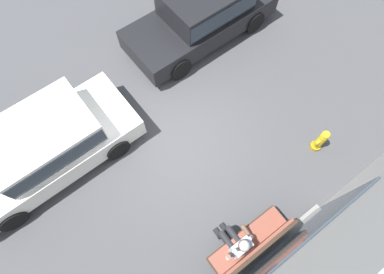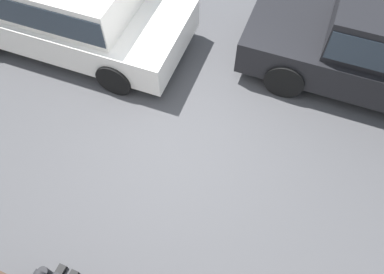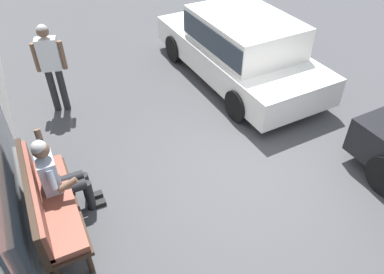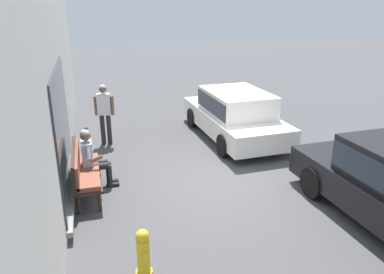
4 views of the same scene
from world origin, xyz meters
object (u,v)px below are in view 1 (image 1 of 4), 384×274
object	(u,v)px
parked_car_near	(203,12)
bench	(253,245)
fire_hydrant	(321,140)
person_on_phone	(237,243)
parked_car_mid	(44,145)

from	to	relation	value
parked_car_near	bench	bearing A→B (deg)	62.50
fire_hydrant	person_on_phone	bearing A→B (deg)	10.85
person_on_phone	fire_hydrant	bearing A→B (deg)	-169.15
person_on_phone	parked_car_near	world-z (taller)	parked_car_near
bench	person_on_phone	distance (m)	0.37
parked_car_mid	bench	bearing A→B (deg)	118.98
fire_hydrant	parked_car_near	bearing A→B (deg)	-89.25
bench	fire_hydrant	world-z (taller)	bench
person_on_phone	parked_car_near	distance (m)	6.10
bench	parked_car_mid	xyz separation A→B (m)	(2.42, -4.37, 0.20)
bench	parked_car_mid	bearing A→B (deg)	-61.02
parked_car_near	person_on_phone	bearing A→B (deg)	59.32
person_on_phone	parked_car_near	bearing A→B (deg)	-120.68
bench	fire_hydrant	xyz separation A→B (m)	(-2.91, -0.83, -0.19)
bench	person_on_phone	bearing A→B (deg)	-40.15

